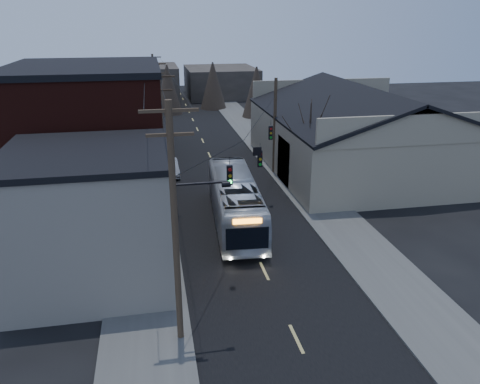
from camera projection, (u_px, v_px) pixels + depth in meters
name	position (u px, v px, depth m)	size (l,w,h in m)	color
ground	(311.00, 371.00, 18.77)	(160.00, 160.00, 0.00)	black
road_surface	(212.00, 160.00, 46.36)	(9.00, 110.00, 0.02)	black
sidewalk_left	(145.00, 163.00, 45.20)	(4.00, 110.00, 0.12)	#474744
sidewalk_right	(275.00, 156.00, 47.49)	(4.00, 110.00, 0.12)	#474744
building_clapboard	(92.00, 219.00, 24.23)	(8.00, 8.00, 7.00)	#6E685B
building_brick	(91.00, 140.00, 33.65)	(10.00, 12.00, 10.00)	#330F0B
building_left_far	(114.00, 117.00, 48.98)	(9.00, 14.00, 7.00)	#2E2A24
warehouse	(358.00, 140.00, 43.11)	(16.16, 20.60, 7.73)	gray
building_far_left	(147.00, 85.00, 76.45)	(10.00, 12.00, 6.00)	#2E2A24
building_far_right	(221.00, 82.00, 83.52)	(12.00, 14.00, 5.00)	#2E2A24
bare_tree	(309.00, 148.00, 37.05)	(0.40, 0.40, 7.20)	black
utility_lines	(183.00, 125.00, 38.69)	(11.24, 45.28, 10.50)	#382B1E
bus	(235.00, 201.00, 31.61)	(2.80, 11.96, 3.33)	silver
parked_car	(170.00, 167.00, 41.92)	(1.43, 4.10, 1.35)	#A8ABB0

